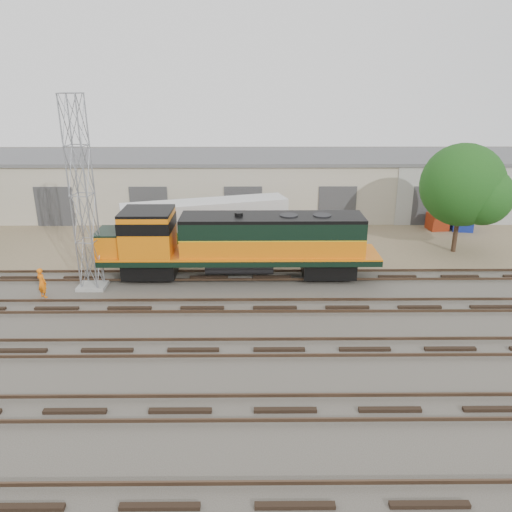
{
  "coord_description": "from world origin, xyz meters",
  "views": [
    {
      "loc": [
        2.76,
        -23.38,
        12.01
      ],
      "look_at": [
        2.97,
        4.0,
        2.2
      ],
      "focal_mm": 35.0,
      "sensor_mm": 36.0,
      "label": 1
    }
  ],
  "objects_px": {
    "signal_tower": "(83,199)",
    "semi_trailer": "(210,219)",
    "locomotive": "(234,242)",
    "worker": "(42,283)"
  },
  "relations": [
    {
      "from": "signal_tower",
      "to": "semi_trailer",
      "type": "height_order",
      "value": "signal_tower"
    },
    {
      "from": "locomotive",
      "to": "signal_tower",
      "type": "xyz_separation_m",
      "value": [
        -8.58,
        -1.35,
        3.07
      ]
    },
    {
      "from": "worker",
      "to": "semi_trailer",
      "type": "bearing_deg",
      "value": -105.24
    },
    {
      "from": "locomotive",
      "to": "worker",
      "type": "xyz_separation_m",
      "value": [
        -10.99,
        -2.83,
        -1.5
      ]
    },
    {
      "from": "locomotive",
      "to": "worker",
      "type": "bearing_deg",
      "value": -165.53
    },
    {
      "from": "locomotive",
      "to": "signal_tower",
      "type": "relative_size",
      "value": 1.55
    },
    {
      "from": "worker",
      "to": "semi_trailer",
      "type": "relative_size",
      "value": 0.15
    },
    {
      "from": "locomotive",
      "to": "worker",
      "type": "height_order",
      "value": "locomotive"
    },
    {
      "from": "locomotive",
      "to": "semi_trailer",
      "type": "relative_size",
      "value": 1.44
    },
    {
      "from": "signal_tower",
      "to": "locomotive",
      "type": "bearing_deg",
      "value": 8.93
    }
  ]
}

